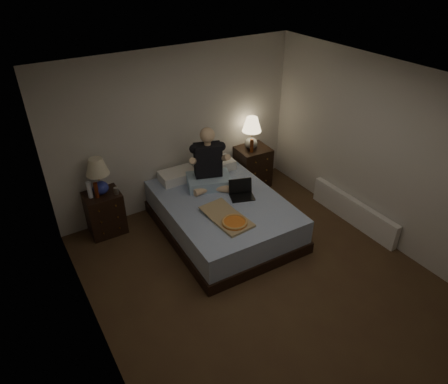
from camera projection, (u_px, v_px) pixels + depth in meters
floor at (261, 279)px, 5.17m from camera, size 4.00×4.50×0.00m
ceiling at (273, 90)px, 3.83m from camera, size 4.00×4.50×0.00m
wall_back at (178, 130)px, 6.12m from camera, size 4.00×0.00×2.50m
wall_left at (89, 262)px, 3.61m from camera, size 0.00×4.50×2.50m
wall_right at (384, 156)px, 5.39m from camera, size 0.00×4.50×2.50m
bed at (223, 215)px, 5.91m from camera, size 1.67×2.18×0.53m
nightstand_left at (105, 212)px, 5.86m from camera, size 0.51×0.46×0.66m
nightstand_right at (252, 166)px, 6.99m from camera, size 0.57×0.52×0.71m
lamp_left at (99, 176)px, 5.54m from camera, size 0.32×0.32×0.56m
lamp_right at (252, 133)px, 6.65m from camera, size 0.38×0.38×0.56m
water_bottle at (90, 190)px, 5.54m from camera, size 0.07×0.07×0.25m
soda_can at (116, 191)px, 5.66m from camera, size 0.07×0.07×0.10m
beer_bottle_left at (96, 190)px, 5.55m from camera, size 0.06×0.06×0.23m
beer_bottle_right at (252, 146)px, 6.63m from camera, size 0.06×0.06×0.23m
person at (208, 159)px, 5.86m from camera, size 0.80×0.71×0.93m
laptop at (242, 191)px, 5.76m from camera, size 0.41×0.38×0.24m
pizza_box at (235, 223)px, 5.24m from camera, size 0.46×0.79×0.08m
radiator at (353, 211)px, 6.11m from camera, size 0.10×1.60×0.40m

